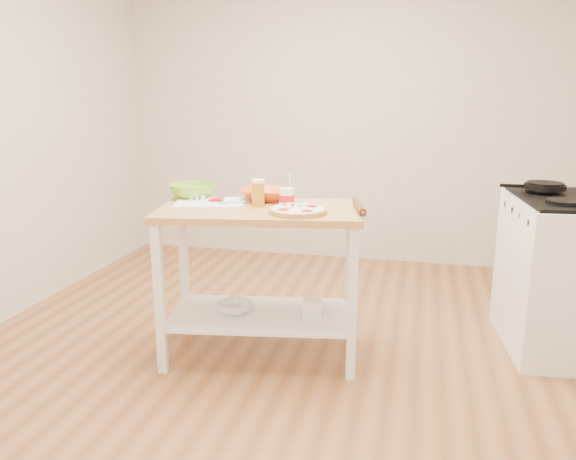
# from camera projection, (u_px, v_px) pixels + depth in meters

# --- Properties ---
(room_shell) EXTENTS (4.04, 4.54, 2.74)m
(room_shell) POSITION_uv_depth(u_px,v_px,m) (279.00, 129.00, 2.93)
(room_shell) COLOR #976138
(room_shell) RESTS_ON ground
(prep_island) EXTENTS (1.22, 0.80, 0.90)m
(prep_island) POSITION_uv_depth(u_px,v_px,m) (260.00, 251.00, 3.23)
(prep_island) COLOR tan
(prep_island) RESTS_ON ground
(gas_stove) EXTENTS (0.78, 0.88, 1.11)m
(gas_stove) POSITION_uv_depth(u_px,v_px,m) (571.00, 274.00, 3.36)
(gas_stove) COLOR white
(gas_stove) RESTS_ON ground
(skillet) EXTENTS (0.38, 0.24, 0.03)m
(skillet) POSITION_uv_depth(u_px,v_px,m) (544.00, 187.00, 3.42)
(skillet) COLOR black
(skillet) RESTS_ON gas_stove
(pizza) EXTENTS (0.32, 0.32, 0.05)m
(pizza) POSITION_uv_depth(u_px,v_px,m) (298.00, 210.00, 3.03)
(pizza) COLOR tan
(pizza) RESTS_ON prep_island
(cutting_board) EXTENTS (0.46, 0.39, 0.04)m
(cutting_board) POSITION_uv_depth(u_px,v_px,m) (210.00, 202.00, 3.29)
(cutting_board) COLOR white
(cutting_board) RESTS_ON prep_island
(spatula) EXTENTS (0.14, 0.09, 0.01)m
(spatula) POSITION_uv_depth(u_px,v_px,m) (231.00, 203.00, 3.23)
(spatula) COLOR #45CEB2
(spatula) RESTS_ON cutting_board
(knife) EXTENTS (0.26, 0.11, 0.01)m
(knife) POSITION_uv_depth(u_px,v_px,m) (194.00, 197.00, 3.41)
(knife) COLOR silver
(knife) RESTS_ON cutting_board
(orange_bowl) EXTENTS (0.31, 0.31, 0.07)m
(orange_bowl) POSITION_uv_depth(u_px,v_px,m) (265.00, 194.00, 3.39)
(orange_bowl) COLOR #D6511A
(orange_bowl) RESTS_ON prep_island
(green_bowl) EXTENTS (0.33, 0.33, 0.09)m
(green_bowl) POSITION_uv_depth(u_px,v_px,m) (193.00, 191.00, 3.44)
(green_bowl) COLOR #77BC27
(green_bowl) RESTS_ON prep_island
(beer_pint) EXTENTS (0.08, 0.08, 0.15)m
(beer_pint) POSITION_uv_depth(u_px,v_px,m) (258.00, 193.00, 3.20)
(beer_pint) COLOR #BE8520
(beer_pint) RESTS_ON prep_island
(yogurt_tub) EXTENTS (0.09, 0.09, 0.19)m
(yogurt_tub) POSITION_uv_depth(u_px,v_px,m) (287.00, 198.00, 3.17)
(yogurt_tub) COLOR white
(yogurt_tub) RESTS_ON prep_island
(rolling_pin) EXTENTS (0.12, 0.34, 0.04)m
(rolling_pin) POSITION_uv_depth(u_px,v_px,m) (359.00, 206.00, 3.11)
(rolling_pin) COLOR #5A3414
(rolling_pin) RESTS_ON prep_island
(shelf_glass_bowl) EXTENTS (0.25, 0.25, 0.06)m
(shelf_glass_bowl) POSITION_uv_depth(u_px,v_px,m) (235.00, 307.00, 3.33)
(shelf_glass_bowl) COLOR silver
(shelf_glass_bowl) RESTS_ON prep_island
(shelf_bin) EXTENTS (0.12, 0.12, 0.11)m
(shelf_bin) POSITION_uv_depth(u_px,v_px,m) (312.00, 308.00, 3.26)
(shelf_bin) COLOR white
(shelf_bin) RESTS_ON prep_island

